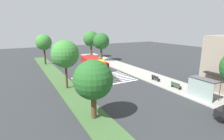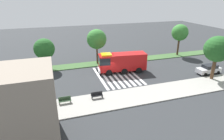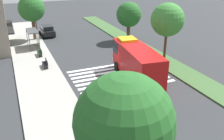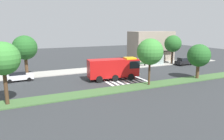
{
  "view_description": "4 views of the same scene",
  "coord_description": "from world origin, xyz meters",
  "px_view_note": "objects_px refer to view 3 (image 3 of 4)",
  "views": [
    {
      "loc": [
        24.95,
        -13.18,
        8.95
      ],
      "look_at": [
        -0.65,
        0.95,
        1.76
      ],
      "focal_mm": 28.47,
      "sensor_mm": 36.0,
      "label": 1
    },
    {
      "loc": [
        8.88,
        29.66,
        13.52
      ],
      "look_at": [
        -0.65,
        0.45,
        1.35
      ],
      "focal_mm": 30.9,
      "sensor_mm": 36.0,
      "label": 2
    },
    {
      "loc": [
        -24.04,
        10.26,
        11.21
      ],
      "look_at": [
        -2.71,
        1.21,
        1.3
      ],
      "focal_mm": 40.01,
      "sensor_mm": 36.0,
      "label": 3
    },
    {
      "loc": [
        -17.93,
        -32.41,
        8.69
      ],
      "look_at": [
        -2.29,
        1.21,
        1.11
      ],
      "focal_mm": 33.34,
      "sensor_mm": 36.0,
      "label": 4
    }
  ],
  "objects_px": {
    "sidewalk_tree_west": "(124,123)",
    "bench_near_shelter": "(40,52)",
    "bus_stop_shelter": "(35,35)",
    "median_tree_center": "(129,15)",
    "fire_truck": "(136,60)",
    "parked_car_mid": "(47,31)",
    "sidewalk_tree_center": "(31,9)",
    "median_tree_west": "(167,20)",
    "street_lamp": "(35,19)",
    "bench_west_of_shelter": "(45,63)"
  },
  "relations": [
    {
      "from": "fire_truck",
      "to": "bus_stop_shelter",
      "type": "height_order",
      "value": "fire_truck"
    },
    {
      "from": "bench_near_shelter",
      "to": "median_tree_west",
      "type": "height_order",
      "value": "median_tree_west"
    },
    {
      "from": "parked_car_mid",
      "to": "bench_near_shelter",
      "type": "xyz_separation_m",
      "value": [
        -9.89,
        2.58,
        -0.32
      ]
    },
    {
      "from": "fire_truck",
      "to": "bus_stop_shelter",
      "type": "bearing_deg",
      "value": 35.73
    },
    {
      "from": "fire_truck",
      "to": "median_tree_west",
      "type": "xyz_separation_m",
      "value": [
        3.03,
        -5.65,
        3.14
      ]
    },
    {
      "from": "bench_near_shelter",
      "to": "parked_car_mid",
      "type": "bearing_deg",
      "value": -14.65
    },
    {
      "from": "parked_car_mid",
      "to": "sidewalk_tree_center",
      "type": "distance_m",
      "value": 4.85
    },
    {
      "from": "sidewalk_tree_center",
      "to": "median_tree_center",
      "type": "distance_m",
      "value": 14.83
    },
    {
      "from": "bench_near_shelter",
      "to": "median_tree_center",
      "type": "height_order",
      "value": "median_tree_center"
    },
    {
      "from": "fire_truck",
      "to": "street_lamp",
      "type": "distance_m",
      "value": 20.43
    },
    {
      "from": "street_lamp",
      "to": "median_tree_west",
      "type": "distance_m",
      "value": 20.72
    },
    {
      "from": "sidewalk_tree_west",
      "to": "median_tree_west",
      "type": "height_order",
      "value": "sidewalk_tree_west"
    },
    {
      "from": "street_lamp",
      "to": "bench_near_shelter",
      "type": "bearing_deg",
      "value": 174.5
    },
    {
      "from": "bench_west_of_shelter",
      "to": "median_tree_center",
      "type": "distance_m",
      "value": 15.7
    },
    {
      "from": "median_tree_west",
      "to": "parked_car_mid",
      "type": "bearing_deg",
      "value": 32.53
    },
    {
      "from": "sidewalk_tree_west",
      "to": "median_tree_center",
      "type": "distance_m",
      "value": 29.8
    },
    {
      "from": "parked_car_mid",
      "to": "sidewalk_tree_west",
      "type": "xyz_separation_m",
      "value": [
        -34.28,
        2.2,
        4.34
      ]
    },
    {
      "from": "bus_stop_shelter",
      "to": "median_tree_west",
      "type": "distance_m",
      "value": 18.54
    },
    {
      "from": "parked_car_mid",
      "to": "sidewalk_tree_center",
      "type": "bearing_deg",
      "value": 124.04
    },
    {
      "from": "street_lamp",
      "to": "median_tree_center",
      "type": "xyz_separation_m",
      "value": [
        -5.96,
        -13.11,
        0.65
      ]
    },
    {
      "from": "sidewalk_tree_west",
      "to": "bench_near_shelter",
      "type": "bearing_deg",
      "value": 0.9
    },
    {
      "from": "street_lamp",
      "to": "sidewalk_tree_center",
      "type": "bearing_deg",
      "value": 75.49
    },
    {
      "from": "parked_car_mid",
      "to": "sidewalk_tree_west",
      "type": "bearing_deg",
      "value": 173.07
    },
    {
      "from": "fire_truck",
      "to": "street_lamp",
      "type": "xyz_separation_m",
      "value": [
        18.97,
        7.46,
        1.36
      ]
    },
    {
      "from": "sidewalk_tree_west",
      "to": "median_tree_west",
      "type": "distance_m",
      "value": 21.36
    },
    {
      "from": "parked_car_mid",
      "to": "bench_west_of_shelter",
      "type": "relative_size",
      "value": 2.72
    },
    {
      "from": "median_tree_west",
      "to": "median_tree_center",
      "type": "xyz_separation_m",
      "value": [
        9.98,
        -0.0,
        -1.13
      ]
    },
    {
      "from": "fire_truck",
      "to": "bench_west_of_shelter",
      "type": "height_order",
      "value": "fire_truck"
    },
    {
      "from": "fire_truck",
      "to": "median_tree_center",
      "type": "xyz_separation_m",
      "value": [
        13.01,
        -5.65,
        2.01
      ]
    },
    {
      "from": "bench_near_shelter",
      "to": "street_lamp",
      "type": "relative_size",
      "value": 0.29
    },
    {
      "from": "street_lamp",
      "to": "sidewalk_tree_center",
      "type": "relative_size",
      "value": 0.8
    },
    {
      "from": "bench_west_of_shelter",
      "to": "sidewalk_tree_west",
      "type": "distance_m",
      "value": 20.61
    },
    {
      "from": "bench_near_shelter",
      "to": "sidewalk_tree_west",
      "type": "height_order",
      "value": "sidewalk_tree_west"
    },
    {
      "from": "fire_truck",
      "to": "sidewalk_tree_center",
      "type": "xyz_separation_m",
      "value": [
        19.08,
        7.86,
        2.86
      ]
    },
    {
      "from": "parked_car_mid",
      "to": "bus_stop_shelter",
      "type": "xyz_separation_m",
      "value": [
        -5.89,
        2.57,
        0.98
      ]
    },
    {
      "from": "fire_truck",
      "to": "median_tree_center",
      "type": "relative_size",
      "value": 1.54
    },
    {
      "from": "bench_near_shelter",
      "to": "median_tree_center",
      "type": "relative_size",
      "value": 0.27
    },
    {
      "from": "bus_stop_shelter",
      "to": "street_lamp",
      "type": "height_order",
      "value": "street_lamp"
    },
    {
      "from": "bench_near_shelter",
      "to": "median_tree_west",
      "type": "relative_size",
      "value": 0.23
    },
    {
      "from": "street_lamp",
      "to": "bus_stop_shelter",
      "type": "bearing_deg",
      "value": 169.43
    },
    {
      "from": "sidewalk_tree_west",
      "to": "street_lamp",
      "type": "bearing_deg",
      "value": -0.71
    },
    {
      "from": "fire_truck",
      "to": "sidewalk_tree_west",
      "type": "height_order",
      "value": "sidewalk_tree_west"
    },
    {
      "from": "parked_car_mid",
      "to": "sidewalk_tree_center",
      "type": "height_order",
      "value": "sidewalk_tree_center"
    },
    {
      "from": "fire_truck",
      "to": "bench_near_shelter",
      "type": "distance_m",
      "value": 13.72
    },
    {
      "from": "median_tree_center",
      "to": "street_lamp",
      "type": "bearing_deg",
      "value": 65.54
    },
    {
      "from": "fire_truck",
      "to": "median_tree_west",
      "type": "distance_m",
      "value": 7.14
    },
    {
      "from": "bus_stop_shelter",
      "to": "median_tree_center",
      "type": "distance_m",
      "value": 14.17
    },
    {
      "from": "parked_car_mid",
      "to": "street_lamp",
      "type": "distance_m",
      "value": 3.55
    },
    {
      "from": "street_lamp",
      "to": "parked_car_mid",
      "type": "bearing_deg",
      "value": -45.34
    },
    {
      "from": "bench_near_shelter",
      "to": "sidewalk_tree_west",
      "type": "relative_size",
      "value": 0.22
    }
  ]
}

